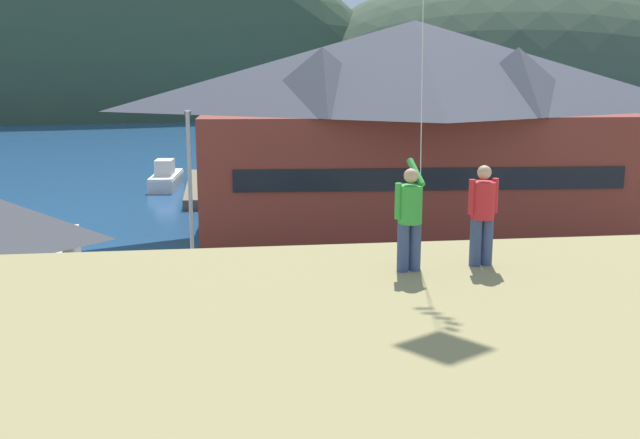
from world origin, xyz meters
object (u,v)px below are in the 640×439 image
(moored_boat_wharfside, at_px, (166,178))
(parked_car_mid_row_near, at_px, (340,368))
(person_kite_flyer, at_px, (410,215))
(parking_light_pole, at_px, (190,190))
(parked_car_lone_by_shed, at_px, (611,281))
(parked_car_mid_row_center, at_px, (98,363))
(parked_car_front_row_end, at_px, (491,285))
(person_companion, at_px, (483,212))
(parked_car_corner_spot, at_px, (358,292))
(harbor_lodge, at_px, (413,120))
(parked_car_mid_row_far, at_px, (192,307))
(wharf_dock, at_px, (210,188))

(moored_boat_wharfside, xyz_separation_m, parked_car_mid_row_near, (7.25, -36.98, 0.34))
(person_kite_flyer, bearing_deg, parking_light_pole, 103.35)
(parked_car_lone_by_shed, height_order, parking_light_pole, parking_light_pole)
(parked_car_mid_row_center, relative_size, parking_light_pole, 0.58)
(parked_car_mid_row_near, xyz_separation_m, parked_car_mid_row_center, (-6.75, 1.20, 0.00))
(parked_car_mid_row_near, relative_size, person_kite_flyer, 2.32)
(moored_boat_wharfside, xyz_separation_m, parked_car_lone_by_shed, (18.92, -30.04, 0.34))
(parked_car_front_row_end, height_order, parked_car_mid_row_center, same)
(moored_boat_wharfside, bearing_deg, person_companion, -79.12)
(person_kite_flyer, bearing_deg, parked_car_corner_spot, 82.98)
(parked_car_mid_row_center, distance_m, parking_light_pole, 10.36)
(moored_boat_wharfside, relative_size, parking_light_pole, 0.78)
(parking_light_pole, bearing_deg, person_kite_flyer, -76.65)
(moored_boat_wharfside, height_order, parked_car_front_row_end, moored_boat_wharfside)
(harbor_lodge, xyz_separation_m, parked_car_front_row_end, (-0.52, -14.50, -5.04))
(parked_car_mid_row_near, bearing_deg, parked_car_mid_row_far, 126.15)
(wharf_dock, bearing_deg, person_companion, -82.80)
(parked_car_front_row_end, xyz_separation_m, person_kite_flyer, (-6.92, -14.68, 5.92))
(parked_car_mid_row_center, relative_size, person_kite_flyer, 2.31)
(parked_car_mid_row_center, height_order, parking_light_pole, parking_light_pole)
(parked_car_mid_row_near, xyz_separation_m, parked_car_lone_by_shed, (11.67, 6.94, 0.00))
(wharf_dock, bearing_deg, harbor_lodge, -48.97)
(harbor_lodge, relative_size, parked_car_front_row_end, 5.75)
(parked_car_lone_by_shed, bearing_deg, harbor_lodge, 106.28)
(parked_car_lone_by_shed, relative_size, person_companion, 2.48)
(wharf_dock, height_order, parked_car_lone_by_shed, parked_car_lone_by_shed)
(wharf_dock, distance_m, person_companion, 42.98)
(harbor_lodge, height_order, parked_car_front_row_end, harbor_lodge)
(parked_car_corner_spot, height_order, parked_car_mid_row_far, same)
(parked_car_mid_row_near, height_order, parked_car_lone_by_shed, same)
(moored_boat_wharfside, xyz_separation_m, parked_car_mid_row_center, (0.50, -35.78, 0.34))
(parked_car_corner_spot, bearing_deg, wharf_dock, 101.69)
(parked_car_mid_row_near, distance_m, person_companion, 9.58)
(wharf_dock, relative_size, parked_car_mid_row_far, 3.06)
(parked_car_mid_row_center, bearing_deg, parked_car_lone_by_shed, 17.29)
(parked_car_mid_row_center, bearing_deg, wharf_dock, 85.35)
(parked_car_lone_by_shed, distance_m, parking_light_pole, 16.83)
(harbor_lodge, bearing_deg, wharf_dock, 131.03)
(moored_boat_wharfside, height_order, parking_light_pole, parking_light_pole)
(person_kite_flyer, bearing_deg, parked_car_mid_row_far, 107.49)
(wharf_dock, height_order, parked_car_mid_row_far, parked_car_mid_row_far)
(parked_car_mid_row_near, xyz_separation_m, parked_car_front_row_end, (6.89, 7.06, 0.00))
(parked_car_mid_row_center, relative_size, parked_car_mid_row_far, 0.99)
(person_companion, bearing_deg, parked_car_mid_row_center, 132.94)
(person_kite_flyer, bearing_deg, parked_car_front_row_end, 64.77)
(wharf_dock, bearing_deg, parked_car_corner_spot, -78.31)
(harbor_lodge, bearing_deg, parked_car_lone_by_shed, -73.72)
(parked_car_lone_by_shed, bearing_deg, parked_car_mid_row_center, -162.71)
(parking_light_pole, xyz_separation_m, person_kite_flyer, (4.36, -18.37, 2.66))
(person_kite_flyer, xyz_separation_m, person_companion, (1.32, 0.19, -0.02))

